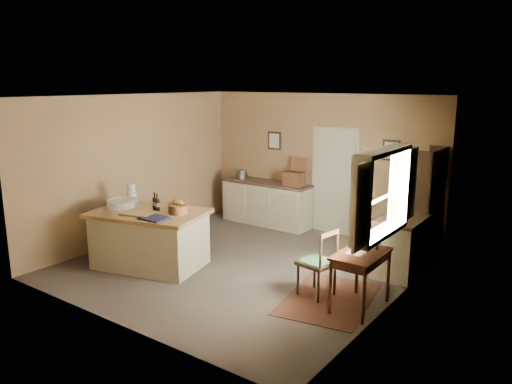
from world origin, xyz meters
TOP-DOWN VIEW (x-y plane):
  - ground at (0.00, 0.00)m, footprint 5.00×5.00m
  - wall_back at (0.00, 2.50)m, footprint 5.00×0.10m
  - wall_front at (0.00, -2.50)m, footprint 5.00×0.10m
  - wall_left at (-2.50, 0.00)m, footprint 0.10×5.00m
  - wall_right at (2.50, 0.00)m, footprint 0.10×5.00m
  - ceiling at (0.00, 0.00)m, footprint 5.00×5.00m
  - door at (0.35, 2.47)m, footprint 0.97×0.06m
  - framed_prints at (0.20, 2.48)m, footprint 2.82×0.02m
  - window at (2.42, -0.20)m, footprint 0.25×1.99m
  - work_island at (-1.19, -0.89)m, footprint 1.98×1.54m
  - sideboard at (-1.04, 2.20)m, footprint 1.96×0.56m
  - rug at (1.75, -0.34)m, footprint 1.36×1.76m
  - writing_desk at (2.20, -0.34)m, footprint 0.54×0.88m
  - desk_chair at (1.55, -0.32)m, footprint 0.51×0.51m
  - right_cabinet at (2.20, 1.21)m, footprint 0.62×1.11m
  - shelving_unit at (2.35, 2.00)m, footprint 0.32×0.84m

SIDE VIEW (x-z plane):
  - ground at x=0.00m, z-range 0.00..0.00m
  - rug at x=1.75m, z-range 0.00..0.01m
  - right_cabinet at x=2.20m, z-range -0.04..0.95m
  - desk_chair at x=1.55m, z-range 0.00..0.95m
  - sideboard at x=-1.04m, z-range -0.11..1.07m
  - work_island at x=-1.19m, z-range -0.12..1.08m
  - writing_desk at x=2.20m, z-range 0.26..1.07m
  - shelving_unit at x=2.35m, z-range 0.00..1.87m
  - door at x=0.35m, z-range 0.00..2.11m
  - wall_back at x=0.00m, z-range 0.00..2.70m
  - wall_front at x=0.00m, z-range 0.00..2.70m
  - wall_left at x=-2.50m, z-range 0.00..2.70m
  - wall_right at x=2.50m, z-range 0.00..2.70m
  - window at x=2.42m, z-range 0.99..2.11m
  - framed_prints at x=0.20m, z-range 1.53..1.91m
  - ceiling at x=0.00m, z-range 2.70..2.70m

